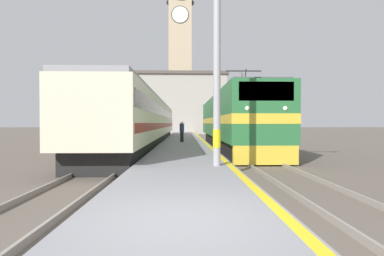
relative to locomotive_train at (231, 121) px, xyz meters
name	(u,v)px	position (x,y,z in m)	size (l,w,h in m)	color
ground_plane	(184,139)	(-3.44, 12.41, -1.99)	(200.00, 200.00, 0.00)	#60564C
platform	(184,140)	(-3.44, 7.41, -1.78)	(3.38, 140.00, 0.44)	gray
rail_track_near	(219,142)	(0.00, 7.41, -1.96)	(2.83, 140.00, 0.16)	#60564C
rail_track_far	(153,142)	(-6.49, 7.41, -1.96)	(2.84, 140.00, 0.16)	#60564C
locomotive_train	(231,121)	(0.00, 0.00, 0.00)	(2.92, 19.22, 4.88)	black
passenger_train	(147,121)	(-6.49, 2.77, -0.01)	(2.92, 30.45, 3.66)	black
catenary_mast	(220,45)	(-2.25, -12.11, 2.40)	(2.65, 0.26, 7.87)	#9E9EA3
person_on_platform	(182,131)	(-3.61, 0.41, -0.73)	(0.34, 0.34, 1.59)	#23232D
clock_tower	(180,53)	(-4.31, 42.62, 14.97)	(5.99, 5.99, 31.94)	tan
station_building	(168,104)	(-6.30, 31.72, 3.30)	(20.58, 8.46, 10.54)	#A8A399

